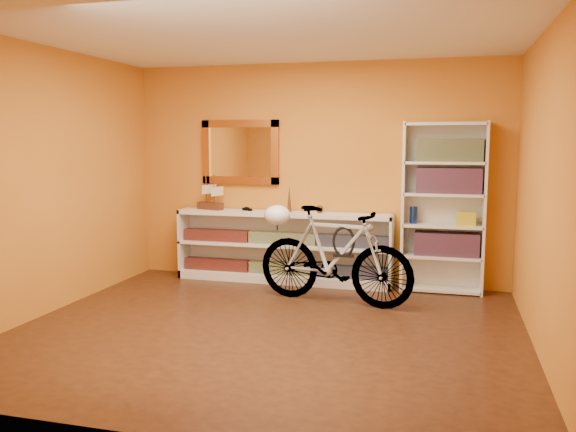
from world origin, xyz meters
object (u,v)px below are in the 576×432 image
(bicycle, at_px, (334,255))
(helmet, at_px, (277,215))
(bookcase, at_px, (443,208))
(console_unit, at_px, (283,247))

(bicycle, relative_size, helmet, 6.05)
(bookcase, distance_m, helmet, 1.85)
(helmet, bearing_deg, console_unit, 100.21)
(console_unit, bearing_deg, bookcase, 0.78)
(bookcase, relative_size, helmet, 6.65)
(bookcase, bearing_deg, bicycle, -143.49)
(console_unit, height_order, helmet, helmet)
(bookcase, bearing_deg, helmet, -158.57)
(console_unit, height_order, bicycle, bicycle)
(bicycle, bearing_deg, helmet, 90.00)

